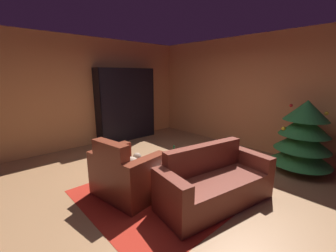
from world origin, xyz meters
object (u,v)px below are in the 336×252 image
at_px(bottle_on_table, 174,155).
at_px(couch_red, 214,184).
at_px(book_stack_on_table, 165,162).
at_px(armchair_red, 126,175).
at_px(coffee_table, 166,168).
at_px(bookshelf_unit, 130,104).
at_px(decorated_tree, 303,137).

bearing_deg(bottle_on_table, couch_red, 13.48).
relative_size(couch_red, bottle_on_table, 6.80).
bearing_deg(book_stack_on_table, bottle_on_table, 87.33).
height_order(armchair_red, book_stack_on_table, armchair_red).
height_order(coffee_table, book_stack_on_table, book_stack_on_table).
distance_m(bookshelf_unit, bottle_on_table, 3.26).
bearing_deg(decorated_tree, coffee_table, -114.98).
distance_m(bookshelf_unit, book_stack_on_table, 3.34).
bearing_deg(decorated_tree, bookshelf_unit, -164.81).
distance_m(armchair_red, bottle_on_table, 0.81).
relative_size(book_stack_on_table, bottle_on_table, 0.69).
distance_m(bookshelf_unit, armchair_red, 3.30).
xyz_separation_m(armchair_red, bottle_on_table, (0.36, 0.67, 0.25)).
height_order(bookshelf_unit, coffee_table, bookshelf_unit).
distance_m(coffee_table, book_stack_on_table, 0.10).
xyz_separation_m(bottle_on_table, decorated_tree, (1.16, 2.28, 0.12)).
bearing_deg(coffee_table, armchair_red, -127.31).
xyz_separation_m(armchair_red, coffee_table, (0.38, 0.49, 0.10)).
relative_size(couch_red, decorated_tree, 1.32).
relative_size(bookshelf_unit, bottle_on_table, 7.51).
xyz_separation_m(couch_red, decorated_tree, (0.48, 2.12, 0.41)).
xyz_separation_m(armchair_red, book_stack_on_table, (0.35, 0.49, 0.19)).
relative_size(bottle_on_table, decorated_tree, 0.19).
bearing_deg(couch_red, armchair_red, -141.16).
relative_size(bookshelf_unit, book_stack_on_table, 10.92).
xyz_separation_m(coffee_table, bottle_on_table, (-0.02, 0.18, 0.16)).
bearing_deg(decorated_tree, armchair_red, -117.27).
distance_m(book_stack_on_table, decorated_tree, 2.74).
bearing_deg(book_stack_on_table, couch_red, 27.08).
height_order(coffee_table, bottle_on_table, bottle_on_table).
height_order(armchair_red, decorated_tree, decorated_tree).
bearing_deg(couch_red, decorated_tree, 77.13).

